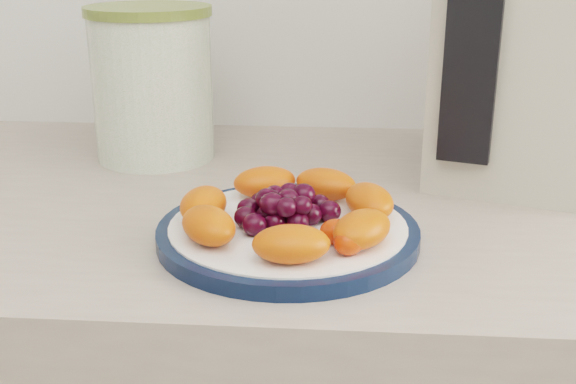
{
  "coord_description": "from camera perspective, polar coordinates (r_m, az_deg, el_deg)",
  "views": [
    {
      "loc": [
        0.02,
        0.43,
        1.18
      ],
      "look_at": [
        -0.03,
        1.06,
        0.95
      ],
      "focal_mm": 45.0,
      "sensor_mm": 36.0,
      "label": 1
    }
  ],
  "objects": [
    {
      "name": "canister_lid",
      "position": [
        0.94,
        -11.02,
        13.89
      ],
      "size": [
        0.2,
        0.2,
        0.01
      ],
      "primitive_type": "cylinder",
      "rotation": [
        0.0,
        0.0,
        -0.35
      ],
      "color": "olive",
      "rests_on": "canister"
    },
    {
      "name": "plate_face",
      "position": [
        0.7,
        0.0,
        -3.21
      ],
      "size": [
        0.23,
        0.23,
        0.02
      ],
      "primitive_type": "cylinder",
      "color": "white",
      "rests_on": "counter"
    },
    {
      "name": "fruit_plate",
      "position": [
        0.69,
        0.26,
        -1.37
      ],
      "size": [
        0.22,
        0.22,
        0.04
      ],
      "color": "red",
      "rests_on": "plate_face"
    },
    {
      "name": "plate_rim",
      "position": [
        0.7,
        0.0,
        -3.29
      ],
      "size": [
        0.25,
        0.25,
        0.01
      ],
      "primitive_type": "cylinder",
      "color": "#0B1934",
      "rests_on": "counter"
    },
    {
      "name": "appliance_body",
      "position": [
        0.91,
        18.53,
        11.31
      ],
      "size": [
        0.26,
        0.3,
        0.32
      ],
      "primitive_type": "cube",
      "rotation": [
        0.0,
        0.0,
        -0.31
      ],
      "color": "#BCB5A2",
      "rests_on": "counter"
    },
    {
      "name": "appliance_panel",
      "position": [
        0.79,
        14.35,
        10.82
      ],
      "size": [
        0.06,
        0.03,
        0.24
      ],
      "primitive_type": "cube",
      "rotation": [
        0.0,
        0.0,
        -0.31
      ],
      "color": "black",
      "rests_on": "appliance_body"
    },
    {
      "name": "canister",
      "position": [
        0.95,
        -10.63,
        8.05
      ],
      "size": [
        0.2,
        0.2,
        0.18
      ],
      "primitive_type": "cylinder",
      "rotation": [
        0.0,
        0.0,
        -0.35
      ],
      "color": "#3D5F0D",
      "rests_on": "counter"
    }
  ]
}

